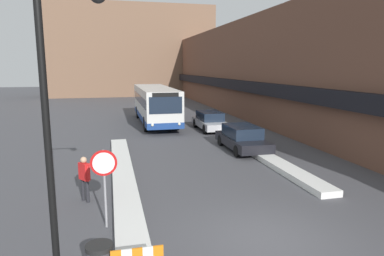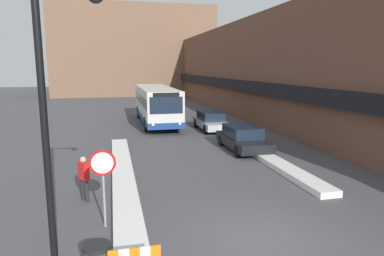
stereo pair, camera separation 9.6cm
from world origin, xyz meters
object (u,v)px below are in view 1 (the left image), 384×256
object	(u,v)px
city_bus	(155,104)
parked_car_back	(210,121)
stop_sign	(104,172)
street_lamp	(58,98)
parked_car_front	(242,138)
pedestrian	(84,175)

from	to	relation	value
city_bus	parked_car_back	distance (m)	5.42
stop_sign	street_lamp	bearing A→B (deg)	-113.51
city_bus	street_lamp	distance (m)	21.02
parked_car_front	city_bus	bearing A→B (deg)	109.09
parked_car_front	parked_car_back	size ratio (longest dim) A/B	0.98
parked_car_front	street_lamp	xyz separation A→B (m)	(-8.30, -9.96, 3.30)
parked_car_front	street_lamp	bearing A→B (deg)	-129.81
city_bus	street_lamp	world-z (taller)	street_lamp
parked_car_back	city_bus	bearing A→B (deg)	132.37
parked_car_back	street_lamp	bearing A→B (deg)	-116.85
parked_car_front	stop_sign	bearing A→B (deg)	-132.87
stop_sign	city_bus	bearing A→B (deg)	78.13
city_bus	parked_car_back	size ratio (longest dim) A/B	2.48
city_bus	pedestrian	bearing A→B (deg)	-105.81
parked_car_back	stop_sign	distance (m)	16.34
stop_sign	pedestrian	world-z (taller)	stop_sign
parked_car_front	pedestrian	distance (m)	10.07
stop_sign	pedestrian	xyz separation A→B (m)	(-0.72, 2.20, -0.73)
pedestrian	stop_sign	bearing A→B (deg)	-17.63
city_bus	pedestrian	xyz separation A→B (m)	(-4.60, -16.23, -0.69)
parked_car_front	parked_car_back	world-z (taller)	parked_car_front
stop_sign	street_lamp	distance (m)	3.10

